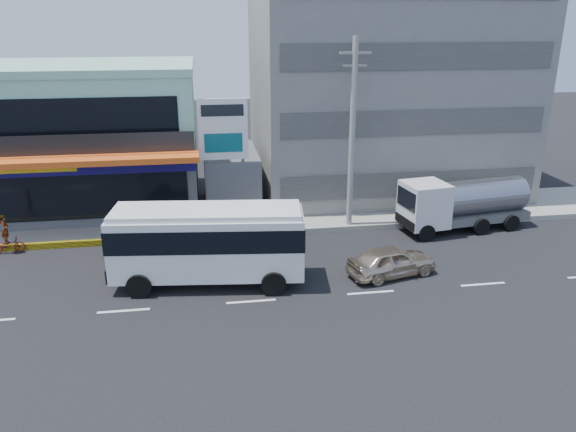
# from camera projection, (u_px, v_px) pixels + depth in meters

# --- Properties ---
(ground) EXTENTS (120.00, 120.00, 0.00)m
(ground) POSITION_uv_depth(u_px,v_px,m) (251.00, 301.00, 22.64)
(ground) COLOR black
(ground) RESTS_ON ground
(sidewalk) EXTENTS (70.00, 5.00, 0.30)m
(sidewalk) POSITION_uv_depth(u_px,v_px,m) (322.00, 215.00, 32.16)
(sidewalk) COLOR gray
(sidewalk) RESTS_ON ground
(shop_building) EXTENTS (12.40, 11.70, 8.00)m
(shop_building) POSITION_uv_depth(u_px,v_px,m) (93.00, 140.00, 33.12)
(shop_building) COLOR #4C4D52
(shop_building) RESTS_ON ground
(concrete_building) EXTENTS (16.00, 12.00, 14.00)m
(concrete_building) POSITION_uv_depth(u_px,v_px,m) (383.00, 81.00, 35.73)
(concrete_building) COLOR gray
(concrete_building) RESTS_ON ground
(gap_structure) EXTENTS (3.00, 6.00, 3.50)m
(gap_structure) POSITION_uv_depth(u_px,v_px,m) (232.00, 180.00, 33.23)
(gap_structure) COLOR #4C4D52
(gap_structure) RESTS_ON ground
(satellite_dish) EXTENTS (1.50, 1.50, 0.15)m
(satellite_dish) POSITION_uv_depth(u_px,v_px,m) (232.00, 153.00, 31.69)
(satellite_dish) COLOR slate
(satellite_dish) RESTS_ON gap_structure
(billboard) EXTENTS (2.60, 0.18, 6.90)m
(billboard) POSITION_uv_depth(u_px,v_px,m) (223.00, 136.00, 29.49)
(billboard) COLOR gray
(billboard) RESTS_ON ground
(utility_pole_near) EXTENTS (1.60, 0.30, 10.00)m
(utility_pole_near) POSITION_uv_depth(u_px,v_px,m) (352.00, 135.00, 28.69)
(utility_pole_near) COLOR #999993
(utility_pole_near) RESTS_ON ground
(minibus) EXTENTS (8.30, 3.57, 3.37)m
(minibus) POSITION_uv_depth(u_px,v_px,m) (208.00, 239.00, 23.59)
(minibus) COLOR white
(minibus) RESTS_ON ground
(sedan) EXTENTS (4.27, 2.50, 1.36)m
(sedan) POSITION_uv_depth(u_px,v_px,m) (392.00, 261.00, 24.74)
(sedan) COLOR beige
(sedan) RESTS_ON ground
(tanker_truck) EXTENTS (7.28, 3.13, 2.78)m
(tanker_truck) POSITION_uv_depth(u_px,v_px,m) (460.00, 203.00, 29.88)
(tanker_truck) COLOR silver
(tanker_truck) RESTS_ON ground
(motorcycle_rider) EXTENTS (1.58, 0.77, 1.95)m
(motorcycle_rider) POSITION_uv_depth(u_px,v_px,m) (7.00, 241.00, 27.12)
(motorcycle_rider) COLOR maroon
(motorcycle_rider) RESTS_ON ground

